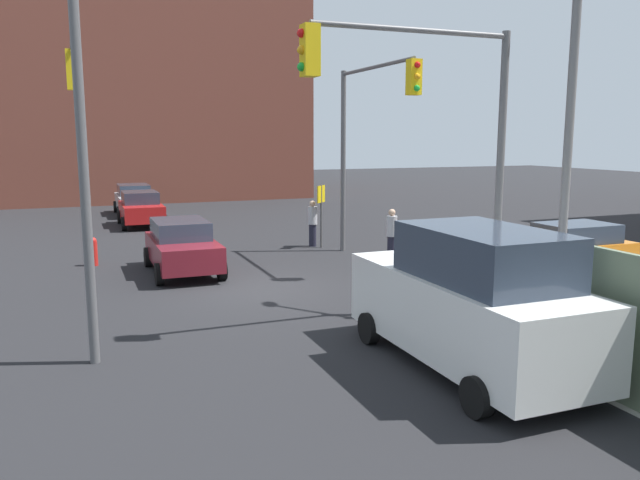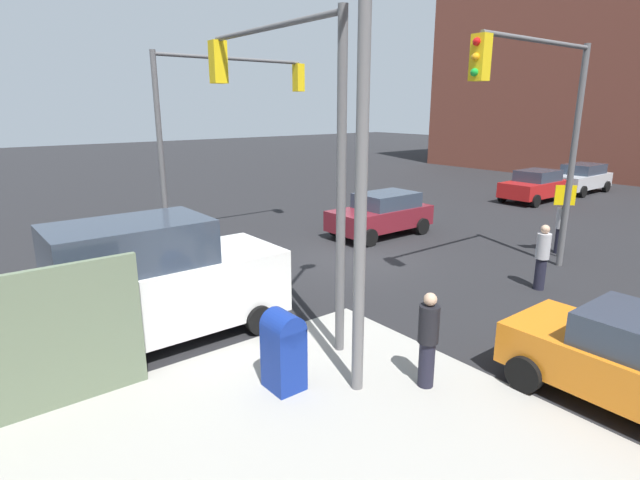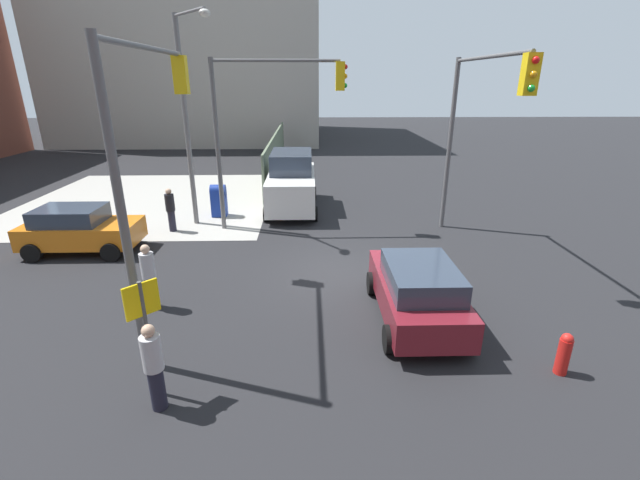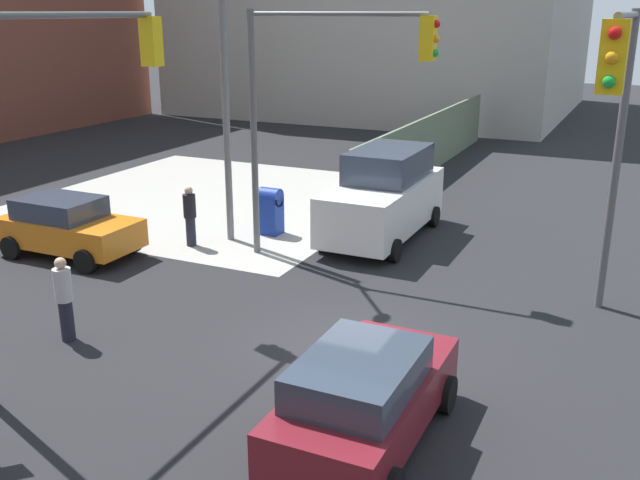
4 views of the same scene
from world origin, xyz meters
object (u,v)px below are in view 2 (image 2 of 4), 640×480
hatchback_orange (638,362)px  coupe_maroon (382,214)px  traffic_signal_nw_corner (542,113)px  fire_hydrant (375,206)px  pedestrian_crossing (542,256)px  traffic_signal_ne_corner (283,116)px  pedestrian_waiting (428,339)px  hatchback_red (534,186)px  van_white_delivery (150,284)px  sedan_silver (581,178)px  mailbox_blue (283,348)px  traffic_signal_se_corner (222,111)px  street_lamp_corner (366,113)px  pedestrian_walking_north (561,226)px

hatchback_orange → coupe_maroon: 11.77m
traffic_signal_nw_corner → fire_hydrant: size_ratio=6.91×
pedestrian_crossing → traffic_signal_ne_corner: bearing=179.5°
fire_hydrant → pedestrian_crossing: 9.88m
traffic_signal_nw_corner → pedestrian_crossing: traffic_signal_nw_corner is taller
pedestrian_waiting → hatchback_red: bearing=-114.1°
coupe_maroon → van_white_delivery: bearing=18.8°
pedestrian_crossing → pedestrian_waiting: bearing=-146.8°
traffic_signal_nw_corner → traffic_signal_ne_corner: same height
fire_hydrant → pedestrian_waiting: (9.20, 10.70, 0.43)m
sedan_silver → van_white_delivery: 26.41m
hatchback_orange → pedestrian_crossing: (-4.07, -3.83, 0.10)m
fire_hydrant → hatchback_red: (-9.08, 2.44, 0.36)m
fire_hydrant → van_white_delivery: van_white_delivery is taller
mailbox_blue → coupe_maroon: size_ratio=0.35×
traffic_signal_ne_corner → van_white_delivery: 4.43m
traffic_signal_se_corner → fire_hydrant: traffic_signal_se_corner is taller
mailbox_blue → coupe_maroon: 11.24m
hatchback_orange → traffic_signal_se_corner: bearing=-89.3°
hatchback_red → coupe_maroon: 11.23m
street_lamp_corner → hatchback_orange: bearing=129.3°
hatchback_red → pedestrian_crossing: bearing=30.0°
pedestrian_waiting → traffic_signal_ne_corner: bearing=-44.0°
traffic_signal_ne_corner → pedestrian_waiting: bearing=94.4°
hatchback_orange → traffic_signal_ne_corner: bearing=-69.4°
fire_hydrant → pedestrian_crossing: pedestrian_crossing is taller
traffic_signal_ne_corner → mailbox_blue: traffic_signal_ne_corner is taller
van_white_delivery → traffic_signal_nw_corner: bearing=164.6°
coupe_maroon → sedan_silver: same height
traffic_signal_ne_corner → hatchback_red: bearing=-166.8°
traffic_signal_se_corner → hatchback_orange: traffic_signal_se_corner is taller
hatchback_red → pedestrian_crossing: 13.94m
pedestrian_walking_north → hatchback_orange: bearing=-56.0°
hatchback_red → traffic_signal_se_corner: bearing=-9.5°
hatchback_orange → sedan_silver: same height
street_lamp_corner → van_white_delivery: street_lamp_corner is taller
fire_hydrant → hatchback_red: size_ratio=0.24×
traffic_signal_nw_corner → pedestrian_waiting: (6.68, 2.00, -3.71)m
fire_hydrant → van_white_delivery: size_ratio=0.17×
sedan_silver → pedestrian_waiting: pedestrian_waiting is taller
fire_hydrant → hatchback_red: 9.41m
traffic_signal_nw_corner → pedestrian_walking_north: size_ratio=3.67×
fire_hydrant → coupe_maroon: 3.35m
hatchback_red → sedan_silver: (-4.79, 0.13, 0.00)m
traffic_signal_nw_corner → mailbox_blue: (8.68, 0.50, -3.86)m
mailbox_blue → van_white_delivery: van_white_delivery is taller
fire_hydrant → coupe_maroon: coupe_maroon is taller
street_lamp_corner → pedestrian_waiting: bearing=127.4°
hatchback_red → traffic_signal_ne_corner: bearing=13.2°
mailbox_blue → pedestrian_waiting: bearing=143.1°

